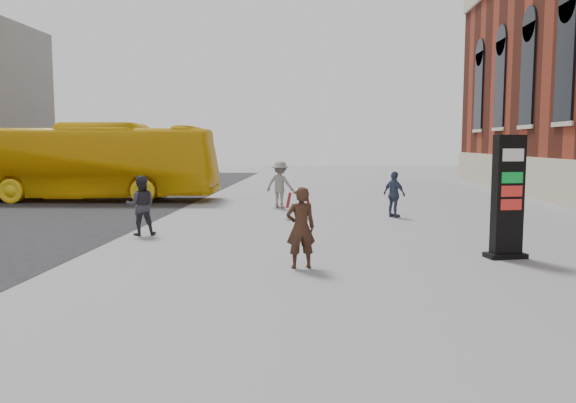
# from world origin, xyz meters

# --- Properties ---
(ground) EXTENTS (100.00, 100.00, 0.00)m
(ground) POSITION_xyz_m (0.00, 0.00, 0.00)
(ground) COLOR #9E9EA3
(info_pylon) EXTENTS (0.90, 0.59, 2.59)m
(info_pylon) POSITION_xyz_m (4.08, 1.45, 1.29)
(info_pylon) COLOR black
(info_pylon) RESTS_ON ground
(woman) EXTENTS (0.70, 0.66, 1.58)m
(woman) POSITION_xyz_m (-0.21, 0.22, 0.81)
(woman) COLOR #321F14
(woman) RESTS_ON ground
(bus) EXTENTS (11.76, 3.25, 3.24)m
(bus) POSITION_xyz_m (-10.10, 12.55, 1.62)
(bus) COLOR yellow
(bus) RESTS_ON road
(pedestrian_a) EXTENTS (0.90, 0.79, 1.57)m
(pedestrian_a) POSITION_xyz_m (-4.56, 3.88, 0.79)
(pedestrian_a) COLOR #2D2C32
(pedestrian_a) RESTS_ON ground
(pedestrian_b) EXTENTS (1.29, 1.01, 1.76)m
(pedestrian_b) POSITION_xyz_m (-1.37, 10.27, 0.88)
(pedestrian_b) COLOR gray
(pedestrian_b) RESTS_ON ground
(pedestrian_c) EXTENTS (0.85, 0.91, 1.50)m
(pedestrian_c) POSITION_xyz_m (2.54, 7.91, 0.75)
(pedestrian_c) COLOR #3B4561
(pedestrian_c) RESTS_ON ground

